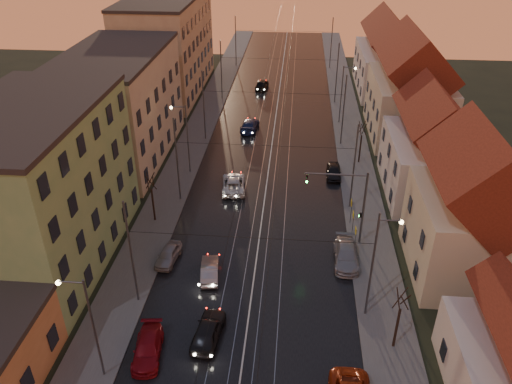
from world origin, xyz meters
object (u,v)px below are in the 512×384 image
(driving_car_2, at_px, (234,183))
(parked_left_3, at_px, (168,255))
(street_lamp_1, at_px, (378,254))
(street_lamp_3, at_px, (344,89))
(driving_car_3, at_px, (250,125))
(parked_right_1, at_px, (346,255))
(parked_right_2, at_px, (334,172))
(street_lamp_2, at_px, (184,133))
(street_lamp_0, at_px, (87,320))
(driving_car_4, at_px, (262,84))
(driving_car_0, at_px, (208,330))
(parked_left_2, at_px, (148,348))
(traffic_light_mast, at_px, (353,199))
(driving_car_1, at_px, (210,270))

(driving_car_2, bearing_deg, parked_left_3, 65.85)
(street_lamp_1, bearing_deg, street_lamp_3, 90.00)
(driving_car_3, xyz_separation_m, parked_right_1, (10.83, -27.32, -0.01))
(parked_right_2, bearing_deg, parked_right_1, -87.48)
(street_lamp_2, xyz_separation_m, street_lamp_3, (18.21, 16.00, 0.00))
(parked_right_2, bearing_deg, parked_left_3, -130.87)
(street_lamp_0, xyz_separation_m, driving_car_4, (6.23, 57.48, -4.11))
(driving_car_0, relative_size, parked_left_2, 1.01)
(traffic_light_mast, bearing_deg, parked_left_2, -135.63)
(driving_car_1, xyz_separation_m, parked_left_2, (-2.81, -8.47, -0.02))
(driving_car_2, height_order, parked_right_2, driving_car_2)
(traffic_light_mast, bearing_deg, parked_left_3, -165.77)
(driving_car_3, height_order, parked_left_3, driving_car_3)
(traffic_light_mast, bearing_deg, parked_right_2, 93.30)
(street_lamp_2, height_order, driving_car_3, street_lamp_2)
(parked_right_1, bearing_deg, driving_car_0, -136.20)
(driving_car_4, xyz_separation_m, parked_right_1, (10.47, -44.29, -0.06))
(driving_car_1, bearing_deg, driving_car_2, -98.51)
(street_lamp_3, bearing_deg, parked_right_1, -92.80)
(driving_car_0, distance_m, parked_left_2, 4.22)
(traffic_light_mast, relative_size, driving_car_4, 1.58)
(street_lamp_0, height_order, street_lamp_3, same)
(street_lamp_1, bearing_deg, driving_car_2, 126.98)
(street_lamp_3, height_order, traffic_light_mast, street_lamp_3)
(driving_car_0, xyz_separation_m, parked_right_1, (10.20, 9.45, -0.04))
(parked_right_2, bearing_deg, driving_car_2, -159.61)
(driving_car_0, bearing_deg, street_lamp_2, -69.03)
(traffic_light_mast, distance_m, parked_right_1, 4.80)
(street_lamp_3, xyz_separation_m, parked_right_2, (-1.82, -15.67, -4.22))
(street_lamp_1, bearing_deg, driving_car_1, 169.35)
(street_lamp_2, bearing_deg, parked_left_3, -84.06)
(driving_car_0, relative_size, parked_left_3, 1.20)
(street_lamp_0, bearing_deg, driving_car_1, 62.07)
(street_lamp_2, relative_size, driving_car_3, 1.61)
(parked_right_1, bearing_deg, driving_car_4, 104.28)
(street_lamp_0, xyz_separation_m, street_lamp_2, (0.00, 28.00, 0.00))
(street_lamp_2, bearing_deg, driving_car_3, 64.88)
(driving_car_0, relative_size, driving_car_1, 1.12)
(driving_car_2, bearing_deg, traffic_light_mast, 136.54)
(street_lamp_3, bearing_deg, parked_right_2, -96.63)
(parked_left_3, relative_size, parked_right_1, 0.75)
(street_lamp_0, bearing_deg, parked_left_3, 82.19)
(driving_car_4, distance_m, parked_left_2, 55.68)
(street_lamp_3, height_order, parked_right_2, street_lamp_3)
(driving_car_2, bearing_deg, parked_left_2, 76.17)
(street_lamp_3, distance_m, traffic_light_mast, 28.03)
(street_lamp_0, height_order, parked_left_2, street_lamp_0)
(traffic_light_mast, relative_size, parked_left_3, 1.96)
(driving_car_0, distance_m, driving_car_3, 36.78)
(street_lamp_2, height_order, street_lamp_3, same)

